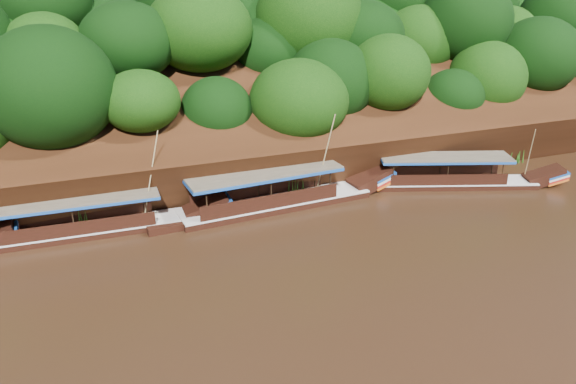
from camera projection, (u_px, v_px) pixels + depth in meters
name	position (u px, v px, depth m)	size (l,w,h in m)	color
ground	(343.00, 260.00, 30.89)	(160.00, 160.00, 0.00)	black
riverbank	(231.00, 124.00, 49.80)	(120.00, 30.06, 19.40)	black
boat_0	(463.00, 179.00, 40.99)	(14.01, 6.45, 5.09)	black
boat_1	(287.00, 197.00, 37.64)	(15.67, 3.51, 6.80)	black
boat_2	(103.00, 224.00, 33.98)	(15.13, 2.74, 6.47)	black
reeds	(235.00, 193.00, 37.55)	(50.90, 2.41, 2.17)	#2B6118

